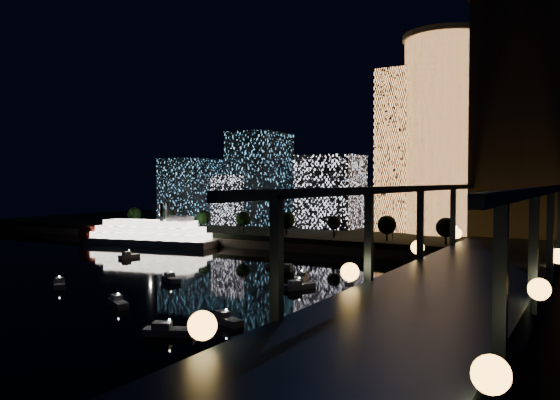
{
  "coord_description": "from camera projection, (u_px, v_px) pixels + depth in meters",
  "views": [
    {
      "loc": [
        73.24,
        -92.18,
        25.63
      ],
      "look_at": [
        -13.36,
        55.0,
        19.67
      ],
      "focal_mm": 35.0,
      "sensor_mm": 36.0,
      "label": 1
    }
  ],
  "objects": [
    {
      "name": "ground",
      "position": [
        204.0,
        300.0,
        117.41
      ],
      "size": [
        520.0,
        520.0,
        0.0
      ],
      "primitive_type": "plane",
      "color": "black",
      "rests_on": "ground"
    },
    {
      "name": "far_bank",
      "position": [
        418.0,
        230.0,
        255.14
      ],
      "size": [
        420.0,
        160.0,
        5.0
      ],
      "primitive_type": "cube",
      "color": "black",
      "rests_on": "ground"
    },
    {
      "name": "seawall",
      "position": [
        353.0,
        251.0,
        187.99
      ],
      "size": [
        420.0,
        6.0,
        3.0
      ],
      "primitive_type": "cube",
      "color": "#6B5E4C",
      "rests_on": "ground"
    },
    {
      "name": "tower_cylindrical",
      "position": [
        445.0,
        134.0,
        216.37
      ],
      "size": [
        34.0,
        34.0,
        78.38
      ],
      "color": "#FF9F51",
      "rests_on": "far_bank"
    },
    {
      "name": "tower_rectangular",
      "position": [
        406.0,
        151.0,
        225.58
      ],
      "size": [
        20.78,
        20.78,
        66.11
      ],
      "primitive_type": "cube",
      "color": "#FF9F51",
      "rests_on": "far_bank"
    },
    {
      "name": "midrise_blocks",
      "position": [
        256.0,
        188.0,
        256.98
      ],
      "size": [
        90.66,
        42.64,
        43.62
      ],
      "color": "white",
      "rests_on": "far_bank"
    },
    {
      "name": "truss_bridge",
      "position": [
        540.0,
        240.0,
        87.11
      ],
      "size": [
        13.0,
        266.0,
        50.0
      ],
      "color": "#18284D",
      "rests_on": "ground"
    },
    {
      "name": "riverboat",
      "position": [
        145.0,
        234.0,
        217.32
      ],
      "size": [
        58.58,
        22.45,
        17.31
      ],
      "color": "silver",
      "rests_on": "ground"
    },
    {
      "name": "motorboats",
      "position": [
        257.0,
        286.0,
        128.47
      ],
      "size": [
        114.09,
        77.08,
        2.78
      ],
      "color": "silver",
      "rests_on": "ground"
    },
    {
      "name": "esplanade_trees",
      "position": [
        286.0,
        221.0,
        208.06
      ],
      "size": [
        166.14,
        6.58,
        8.79
      ],
      "color": "black",
      "rests_on": "far_bank"
    },
    {
      "name": "street_lamps",
      "position": [
        285.0,
        223.0,
        215.29
      ],
      "size": [
        132.7,
        0.7,
        5.65
      ],
      "color": "black",
      "rests_on": "far_bank"
    }
  ]
}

